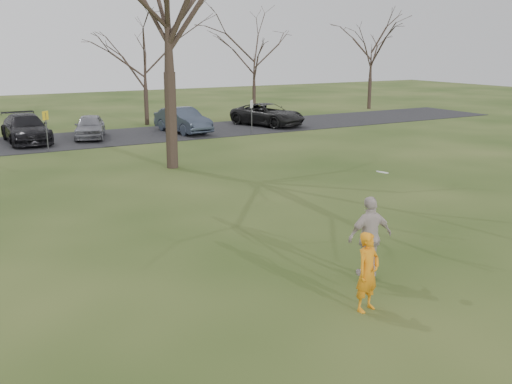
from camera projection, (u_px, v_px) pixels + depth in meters
ground at (347, 297)px, 12.97m from camera, size 120.00×120.00×0.00m
parking_strip at (74, 140)px, 34.02m from camera, size 62.00×6.50×0.04m
player_defender at (368, 272)px, 12.15m from camera, size 0.69×0.53×1.68m
car_3 at (26, 128)px, 33.05m from camera, size 2.18×5.31×1.54m
car_4 at (90, 126)px, 34.53m from camera, size 2.78×4.28×1.36m
car_5 at (183, 120)px, 36.69m from camera, size 2.22×4.80×1.52m
car_6 at (268, 114)px, 39.92m from camera, size 4.01×5.77×1.46m
catching_play at (370, 237)px, 13.66m from camera, size 1.17×0.61×2.49m
sign_yellow at (46, 123)px, 30.18m from camera, size 0.35×0.35×2.08m
sign_white at (252, 111)px, 35.97m from camera, size 0.35×0.35×2.08m
big_tree at (167, 4)px, 24.87m from camera, size 9.00×9.00×14.00m
small_tree_row at (119, 67)px, 39.46m from camera, size 55.00×5.90×8.50m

